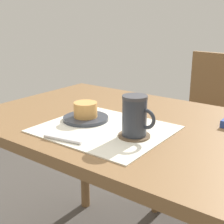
# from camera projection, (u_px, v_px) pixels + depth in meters

# --- Properties ---
(dining_table) EXTENTS (1.10, 0.73, 0.72)m
(dining_table) POSITION_uv_depth(u_px,v_px,m) (128.00, 143.00, 1.13)
(dining_table) COLOR brown
(dining_table) RESTS_ON ground_plane
(wooden_chair) EXTENTS (0.45, 0.45, 0.87)m
(wooden_chair) POSITION_uv_depth(u_px,v_px,m) (211.00, 128.00, 1.71)
(wooden_chair) COLOR brown
(wooden_chair) RESTS_ON ground_plane
(placemat) EXTENTS (0.40, 0.35, 0.00)m
(placemat) POSITION_uv_depth(u_px,v_px,m) (105.00, 129.00, 1.01)
(placemat) COLOR silver
(placemat) RESTS_ON dining_table
(pastry_plate) EXTENTS (0.16, 0.16, 0.01)m
(pastry_plate) POSITION_uv_depth(u_px,v_px,m) (86.00, 118.00, 1.09)
(pastry_plate) COLOR #333842
(pastry_plate) RESTS_ON placemat
(pastry) EXTENTS (0.08, 0.08, 0.05)m
(pastry) POSITION_uv_depth(u_px,v_px,m) (86.00, 110.00, 1.08)
(pastry) COLOR tan
(pastry) RESTS_ON pastry_plate
(coffee_coaster) EXTENTS (0.10, 0.10, 0.00)m
(coffee_coaster) POSITION_uv_depth(u_px,v_px,m) (134.00, 136.00, 0.95)
(coffee_coaster) COLOR brown
(coffee_coaster) RESTS_ON placemat
(coffee_mug) EXTENTS (0.11, 0.08, 0.12)m
(coffee_mug) POSITION_uv_depth(u_px,v_px,m) (135.00, 116.00, 0.92)
(coffee_mug) COLOR #2D333D
(coffee_mug) RESTS_ON coffee_coaster
(teaspoon) EXTENTS (0.13, 0.03, 0.01)m
(teaspoon) POSITION_uv_depth(u_px,v_px,m) (62.00, 140.00, 0.91)
(teaspoon) COLOR silver
(teaspoon) RESTS_ON placemat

